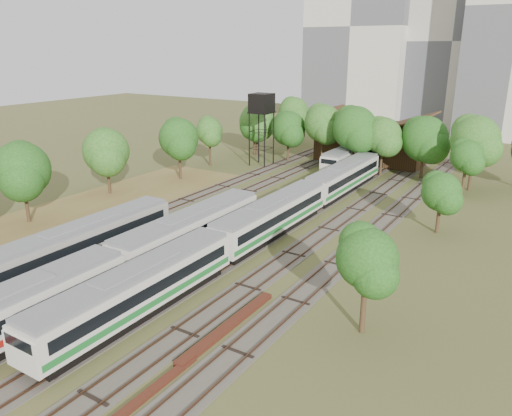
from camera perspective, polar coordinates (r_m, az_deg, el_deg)
The scene contains 16 objects.
ground at distance 34.56m, azimuth -19.48°, elevation -12.87°, with size 240.00×240.00×0.00m, color #475123.
dry_grass_patch at distance 52.32m, azimuth -25.19°, elevation -2.85°, with size 14.00×60.00×0.04m, color brown.
tracks at distance 52.25m, azimuth 1.62°, elevation -1.07°, with size 24.60×80.00×0.19m.
railcar_red_set at distance 37.83m, azimuth -15.95°, elevation -6.54°, with size 2.85×34.58×3.52m.
railcar_green_set at distance 46.96m, azimuth 1.83°, elevation -1.02°, with size 2.77×52.08×3.43m.
railcar_rear at distance 74.66m, azimuth 10.81°, elevation 5.85°, with size 2.70×16.08×3.34m.
old_grey_coach at distance 43.44m, azimuth -19.18°, elevation -3.64°, with size 2.73×18.00×3.37m.
water_tower at distance 74.09m, azimuth 0.65°, elevation 11.68°, with size 3.05×3.05×10.58m.
rail_pile_near at distance 32.67m, azimuth -3.20°, elevation -13.33°, with size 0.65×9.81×0.33m, color #522417.
rail_pile_far at distance 27.83m, azimuth -12.52°, elevation -20.20°, with size 0.49×7.77×0.25m, color #522417.
maintenance_shed at distance 80.95m, azimuth 13.48°, elevation 7.45°, with size 16.45×11.55×7.58m.
tree_band_left at distance 62.67m, azimuth -13.83°, elevation 6.54°, with size 9.09×77.31×8.43m.
tree_band_far at distance 71.91m, azimuth 12.66°, elevation 8.48°, with size 45.02×9.94×9.37m.
tree_band_right at distance 47.65m, azimuth 19.84°, elevation 1.77°, with size 4.29×38.33×6.93m.
tower_left at distance 120.32m, azimuth 12.21°, elevation 19.53°, with size 22.00×16.00×42.00m, color beige.
tower_centre at distance 119.68m, azimuth 22.41°, elevation 17.20°, with size 20.00×18.00×36.00m, color beige.
Camera 1 is at (24.28, -17.58, 17.18)m, focal length 35.00 mm.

